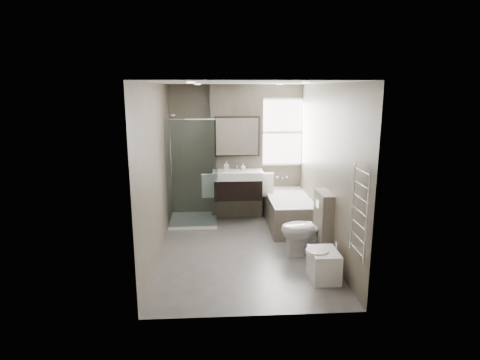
{
  "coord_description": "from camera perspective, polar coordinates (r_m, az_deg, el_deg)",
  "views": [
    {
      "loc": [
        -0.42,
        -5.97,
        2.52
      ],
      "look_at": [
        -0.04,
        0.15,
        1.12
      ],
      "focal_mm": 30.0,
      "sensor_mm": 36.0,
      "label": 1
    }
  ],
  "objects": [
    {
      "name": "bidet",
      "position": [
        5.62,
        11.78,
        -11.64
      ],
      "size": [
        0.43,
        0.5,
        0.52
      ],
      "color": "white",
      "rests_on": "ground"
    },
    {
      "name": "vanity",
      "position": [
        7.62,
        -0.33,
        -0.61
      ],
      "size": [
        0.95,
        0.47,
        0.66
      ],
      "color": "black",
      "rests_on": "vanity_pier"
    },
    {
      "name": "vanity_pier",
      "position": [
        7.85,
        -0.48,
        3.96
      ],
      "size": [
        1.0,
        0.25,
        2.6
      ],
      "primitive_type": "cube",
      "color": "#5C5448",
      "rests_on": "ground"
    },
    {
      "name": "soap_bottle_a",
      "position": [
        7.55,
        -1.96,
        2.0
      ],
      "size": [
        0.08,
        0.09,
        0.19
      ],
      "primitive_type": "imported",
      "color": "white",
      "rests_on": "vanity"
    },
    {
      "name": "toilet",
      "position": [
        6.28,
        9.48,
        -6.94
      ],
      "size": [
        0.81,
        0.48,
        0.81
      ],
      "primitive_type": "imported",
      "rotation": [
        0.0,
        0.0,
        -1.54
      ],
      "color": "white",
      "rests_on": "ground"
    },
    {
      "name": "mirror_cabinet",
      "position": [
        7.65,
        -0.42,
        6.21
      ],
      "size": [
        0.86,
        0.08,
        0.76
      ],
      "color": "black",
      "rests_on": "vanity_pier"
    },
    {
      "name": "cistern_box",
      "position": [
        6.28,
        11.72,
        -6.13
      ],
      "size": [
        0.19,
        0.55,
        1.0
      ],
      "color": "#5C5448",
      "rests_on": "ground"
    },
    {
      "name": "towel_left",
      "position": [
        7.59,
        -4.55,
        -0.86
      ],
      "size": [
        0.24,
        0.06,
        0.44
      ],
      "primitive_type": "cube",
      "color": "silver",
      "rests_on": "vanity_pier"
    },
    {
      "name": "bathtub",
      "position": [
        7.53,
        6.88,
        -4.23
      ],
      "size": [
        0.75,
        1.6,
        0.57
      ],
      "color": "#5C5448",
      "rests_on": "ground"
    },
    {
      "name": "window",
      "position": [
        8.0,
        5.97,
        6.76
      ],
      "size": [
        0.98,
        0.06,
        1.33
      ],
      "color": "white",
      "rests_on": "room"
    },
    {
      "name": "soap_bottle_b",
      "position": [
        7.62,
        0.4,
        1.9
      ],
      "size": [
        0.1,
        0.1,
        0.13
      ],
      "primitive_type": "imported",
      "color": "white",
      "rests_on": "vanity"
    },
    {
      "name": "room",
      "position": [
        6.11,
        0.42,
        1.38
      ],
      "size": [
        2.7,
        3.9,
        2.7
      ],
      "color": "#575350",
      "rests_on": "ground"
    },
    {
      "name": "shower_enclosure",
      "position": [
        7.6,
        -5.96,
        -2.65
      ],
      "size": [
        0.9,
        0.9,
        2.0
      ],
      "color": "white",
      "rests_on": "ground"
    },
    {
      "name": "towel_right",
      "position": [
        7.66,
        3.86,
        -0.73
      ],
      "size": [
        0.24,
        0.06,
        0.44
      ],
      "primitive_type": "cube",
      "color": "silver",
      "rests_on": "vanity_pier"
    },
    {
      "name": "towel_radiator",
      "position": [
        4.88,
        16.62,
        -4.31
      ],
      "size": [
        0.03,
        0.49,
        1.1
      ],
      "color": "silver",
      "rests_on": "room"
    }
  ]
}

